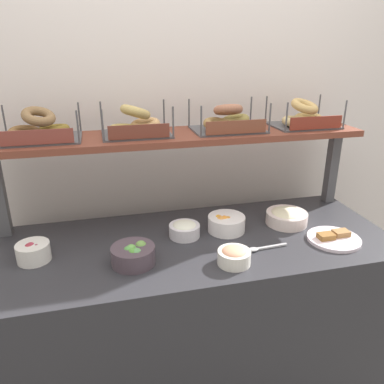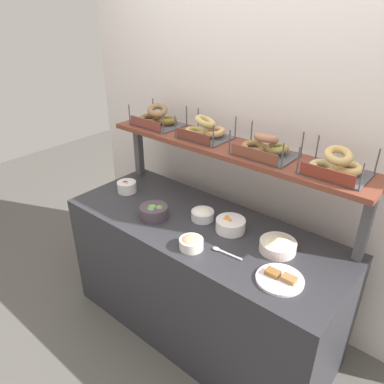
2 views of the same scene
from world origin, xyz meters
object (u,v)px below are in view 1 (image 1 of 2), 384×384
at_px(bowl_potato_salad, 287,217).
at_px(bowl_lox_spread, 234,256).
at_px(bagel_basket_plain, 303,118).
at_px(serving_plate_white, 334,238).
at_px(serving_spoon_near_plate, 262,248).
at_px(bagel_basket_cinnamon_raisin, 40,130).
at_px(bagel_basket_everything, 228,121).
at_px(bowl_fruit_salad, 226,223).
at_px(bowl_beet_salad, 33,252).
at_px(bowl_veggie_mix, 133,254).
at_px(bagel_basket_sesame, 136,125).
at_px(bowl_cream_cheese, 184,229).

xyz_separation_m(bowl_potato_salad, bowl_lox_spread, (-0.37, -0.28, -0.00)).
bearing_deg(bagel_basket_plain, serving_plate_white, -93.99).
xyz_separation_m(serving_spoon_near_plate, bagel_basket_cinnamon_raisin, (-0.88, 0.42, 0.47)).
height_order(serving_plate_white, bagel_basket_everything, bagel_basket_everything).
xyz_separation_m(bagel_basket_cinnamon_raisin, bagel_basket_plain, (1.25, -0.01, -0.00)).
height_order(bowl_potato_salad, serving_spoon_near_plate, bowl_potato_salad).
bearing_deg(bowl_fruit_salad, bowl_beet_salad, -175.81).
bearing_deg(bowl_veggie_mix, bagel_basket_sesame, 79.42).
xyz_separation_m(bowl_fruit_salad, bowl_veggie_mix, (-0.45, -0.18, 0.00)).
bearing_deg(bowl_lox_spread, bowl_veggie_mix, 165.74).
bearing_deg(serving_plate_white, serving_spoon_near_plate, 179.64).
distance_m(bowl_beet_salad, bagel_basket_everything, 1.04).
xyz_separation_m(bowl_cream_cheese, bowl_veggie_mix, (-0.25, -0.18, 0.00)).
xyz_separation_m(bowl_potato_salad, bagel_basket_everything, (-0.25, 0.21, 0.44)).
bearing_deg(bagel_basket_everything, bowl_cream_cheese, -140.85).
distance_m(bagel_basket_cinnamon_raisin, bagel_basket_plain, 1.25).
xyz_separation_m(bowl_lox_spread, bagel_basket_sesame, (-0.31, 0.50, 0.44)).
xyz_separation_m(bowl_cream_cheese, bowl_beet_salad, (-0.64, -0.05, 0.00)).
height_order(bowl_cream_cheese, serving_spoon_near_plate, bowl_cream_cheese).
height_order(bowl_cream_cheese, bagel_basket_everything, bagel_basket_everything).
distance_m(bowl_potato_salad, bowl_veggie_mix, 0.78).
bearing_deg(bagel_basket_sesame, serving_plate_white, -27.72).
distance_m(bowl_potato_salad, bagel_basket_cinnamon_raisin, 1.20).
bearing_deg(bagel_basket_everything, bagel_basket_sesame, 178.51).
relative_size(bowl_veggie_mix, bagel_basket_plain, 0.55).
distance_m(bowl_potato_salad, bagel_basket_everything, 0.55).
height_order(bowl_beet_salad, bagel_basket_sesame, bagel_basket_sesame).
distance_m(bowl_cream_cheese, bowl_fruit_salad, 0.20).
distance_m(bowl_potato_salad, bowl_beet_salad, 1.15).
bearing_deg(bagel_basket_sesame, bowl_veggie_mix, -100.58).
bearing_deg(serving_spoon_near_plate, bagel_basket_sesame, 137.74).
bearing_deg(bowl_fruit_salad, bowl_lox_spread, -102.32).
relative_size(bowl_cream_cheese, bowl_potato_salad, 0.71).
height_order(bowl_cream_cheese, bowl_fruit_salad, bowl_fruit_salad).
height_order(bagel_basket_cinnamon_raisin, bagel_basket_everything, bagel_basket_cinnamon_raisin).
bearing_deg(bowl_fruit_salad, serving_plate_white, -25.32).
distance_m(bowl_lox_spread, bowl_veggie_mix, 0.40).
bearing_deg(bowl_beet_salad, bowl_fruit_salad, 4.19).
bearing_deg(bagel_basket_sesame, bowl_cream_cheese, -52.68).
bearing_deg(bowl_beet_salad, serving_plate_white, -6.49).
xyz_separation_m(bowl_lox_spread, bagel_basket_plain, (0.53, 0.49, 0.44)).
height_order(bowl_veggie_mix, bagel_basket_plain, bagel_basket_plain).
relative_size(bowl_lox_spread, bowl_veggie_mix, 0.76).
bearing_deg(bowl_veggie_mix, bagel_basket_cinnamon_raisin, 130.23).
xyz_separation_m(serving_spoon_near_plate, bagel_basket_plain, (0.37, 0.42, 0.47)).
distance_m(bowl_potato_salad, bagel_basket_plain, 0.51).
distance_m(bagel_basket_sesame, bagel_basket_plain, 0.84).
distance_m(bowl_fruit_salad, bagel_basket_plain, 0.67).
bearing_deg(bowl_potato_salad, serving_plate_white, -58.68).
bearing_deg(bagel_basket_cinnamon_raisin, serving_plate_white, -19.05).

